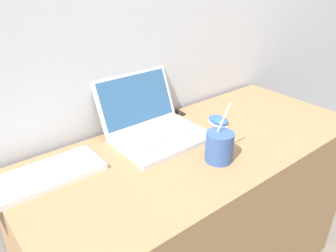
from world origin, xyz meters
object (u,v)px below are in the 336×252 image
external_keyboard (34,180)px  usb_stick (180,113)px  laptop (153,125)px  drink_cup (219,146)px  computer_mouse (218,121)px

external_keyboard → usb_stick: size_ratio=7.28×
laptop → drink_cup: bearing=-76.2°
laptop → drink_cup: (0.07, -0.29, 0.01)m
computer_mouse → external_keyboard: 0.76m
drink_cup → usb_stick: drink_cup is taller
drink_cup → computer_mouse: size_ratio=2.11×
laptop → usb_stick: 0.24m
laptop → external_keyboard: (-0.48, -0.02, -0.04)m
drink_cup → external_keyboard: bearing=153.6°
usb_stick → external_keyboard: bearing=-171.1°
laptop → usb_stick: size_ratio=5.75×
computer_mouse → usb_stick: size_ratio=1.69×
drink_cup → computer_mouse: 0.29m
laptop → external_keyboard: size_ratio=0.79×
external_keyboard → usb_stick: external_keyboard is taller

